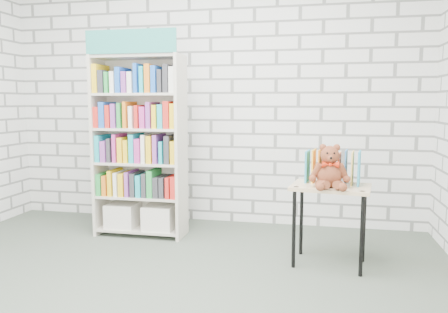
# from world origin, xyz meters

# --- Properties ---
(ground) EXTENTS (4.50, 4.50, 0.00)m
(ground) POSITION_xyz_m (0.00, 0.00, 0.00)
(ground) COLOR #434D41
(ground) RESTS_ON ground
(room_shell) EXTENTS (4.52, 4.02, 2.81)m
(room_shell) POSITION_xyz_m (0.00, 0.00, 1.78)
(room_shell) COLOR silver
(room_shell) RESTS_ON ground
(bookshelf) EXTENTS (0.87, 0.34, 1.96)m
(bookshelf) POSITION_xyz_m (-0.56, 1.36, 0.89)
(bookshelf) COLOR beige
(bookshelf) RESTS_ON ground
(display_table) EXTENTS (0.66, 0.50, 0.65)m
(display_table) POSITION_xyz_m (1.24, 0.89, 0.56)
(display_table) COLOR tan
(display_table) RESTS_ON ground
(table_books) EXTENTS (0.44, 0.25, 0.25)m
(table_books) POSITION_xyz_m (1.25, 0.99, 0.77)
(table_books) COLOR teal
(table_books) RESTS_ON display_table
(teddy_bear) EXTENTS (0.31, 0.29, 0.34)m
(teddy_bear) POSITION_xyz_m (1.22, 0.80, 0.78)
(teddy_bear) COLOR maroon
(teddy_bear) RESTS_ON display_table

